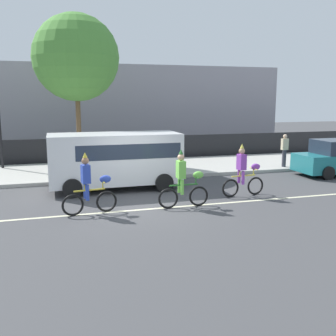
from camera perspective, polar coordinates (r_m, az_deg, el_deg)
ground_plane at (r=13.14m, az=-3.72°, el=-5.44°), size 80.00×80.00×0.00m
road_centre_line at (r=12.67m, az=-3.22°, el=-6.00°), size 36.00×0.14×0.01m
sidewalk_curb at (r=19.37m, az=-7.96°, el=-0.26°), size 60.00×5.00×0.15m
fence_line at (r=22.11m, az=-9.12°, el=2.62°), size 40.00×0.08×1.40m
building_backdrop at (r=30.45m, az=-12.38°, el=8.64°), size 28.00×8.00×5.77m
parade_cyclist_cobalt at (r=12.21m, az=-11.27°, el=-2.74°), size 1.71×0.52×1.92m
parade_cyclist_lime at (r=12.70m, az=2.36°, el=-2.06°), size 1.72×0.50×1.92m
parade_cyclist_purple at (r=14.45m, az=10.96°, el=-0.76°), size 1.72×0.50×1.92m
parked_van_white at (r=15.41m, az=-7.44°, el=1.65°), size 5.00×2.22×2.18m
street_tree_near_lamp at (r=20.49m, az=-13.20°, el=15.30°), size 4.24×4.24×7.45m
pedestrian_onlooker at (r=20.33m, az=16.55°, el=2.58°), size 0.32×0.20×1.62m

